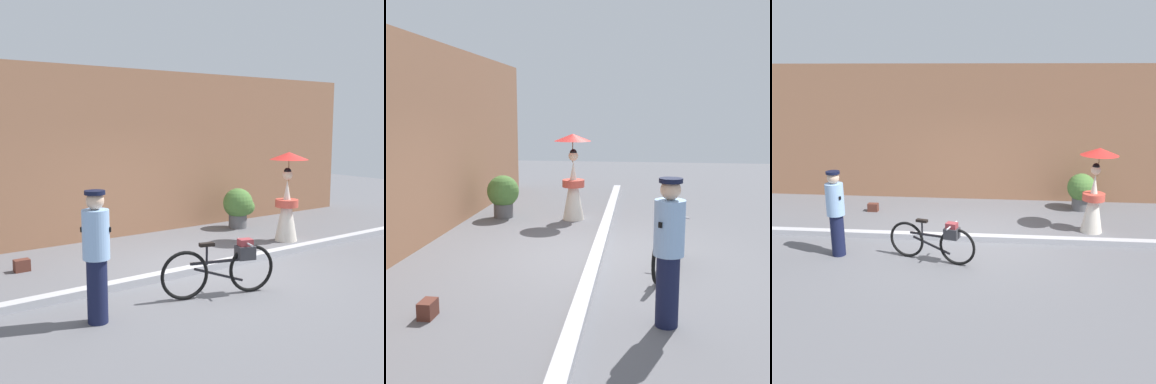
# 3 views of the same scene
# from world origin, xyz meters

# --- Properties ---
(ground_plane) EXTENTS (30.00, 30.00, 0.00)m
(ground_plane) POSITION_xyz_m (0.00, 0.00, 0.00)
(ground_plane) COLOR slate
(building_wall) EXTENTS (14.00, 0.40, 3.69)m
(building_wall) POSITION_xyz_m (0.00, 3.33, 1.84)
(building_wall) COLOR #9E6B4C
(building_wall) RESTS_ON ground_plane
(sidewalk_curb) EXTENTS (14.00, 0.20, 0.12)m
(sidewalk_curb) POSITION_xyz_m (0.00, 0.00, 0.06)
(sidewalk_curb) COLOR #B2B2B7
(sidewalk_curb) RESTS_ON ground_plane
(bicycle_near_officer) EXTENTS (1.72, 0.61, 0.82)m
(bicycle_near_officer) POSITION_xyz_m (-0.53, -1.14, 0.43)
(bicycle_near_officer) COLOR black
(bicycle_near_officer) RESTS_ON ground_plane
(person_officer) EXTENTS (0.34, 0.34, 1.69)m
(person_officer) POSITION_xyz_m (-2.48, -1.01, 0.90)
(person_officer) COLOR #141938
(person_officer) RESTS_ON ground_plane
(person_with_parasol) EXTENTS (0.82, 0.82, 1.90)m
(person_with_parasol) POSITION_xyz_m (2.72, 0.78, 0.96)
(person_with_parasol) COLOR silver
(person_with_parasol) RESTS_ON ground_plane
(potted_plant_by_door) EXTENTS (0.74, 0.72, 0.96)m
(potted_plant_by_door) POSITION_xyz_m (2.74, 2.37, 0.54)
(potted_plant_by_door) COLOR #59595B
(potted_plant_by_door) RESTS_ON ground_plane
(backpack_on_pavement) EXTENTS (0.26, 0.17, 0.21)m
(backpack_on_pavement) POSITION_xyz_m (-2.62, 1.75, 0.11)
(backpack_on_pavement) COLOR #592D23
(backpack_on_pavement) RESTS_ON ground_plane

